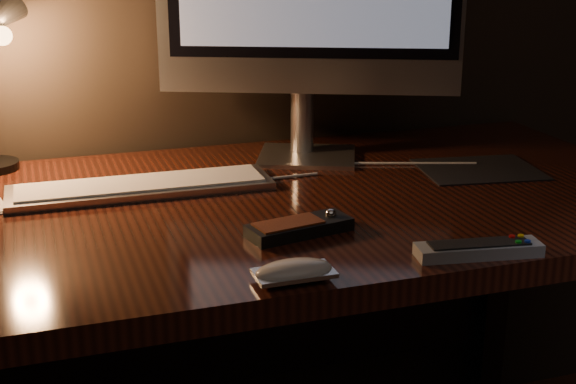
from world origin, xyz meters
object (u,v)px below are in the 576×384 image
object	(u,v)px
desk	(217,259)
tv_remote	(479,249)
media_remote	(299,227)
mouse	(294,274)
keyboard	(141,186)

from	to	relation	value
desk	tv_remote	xyz separation A→B (m)	(0.28, -0.41, 0.14)
desk	media_remote	world-z (taller)	media_remote
tv_remote	mouse	bearing A→B (deg)	-170.87
desk	media_remote	bearing A→B (deg)	-74.06
media_remote	tv_remote	world-z (taller)	media_remote
desk	keyboard	world-z (taller)	keyboard
mouse	media_remote	size ratio (longest dim) A/B	0.62
mouse	tv_remote	bearing A→B (deg)	-0.12
mouse	tv_remote	size ratio (longest dim) A/B	0.57
desk	tv_remote	distance (m)	0.51
desk	keyboard	bearing A→B (deg)	163.12
mouse	desk	bearing A→B (deg)	90.95
desk	keyboard	size ratio (longest dim) A/B	3.53
desk	mouse	distance (m)	0.43
mouse	tv_remote	world-z (taller)	tv_remote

